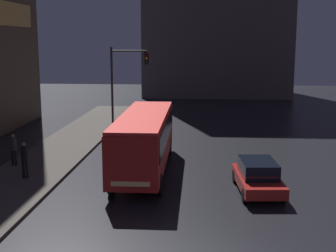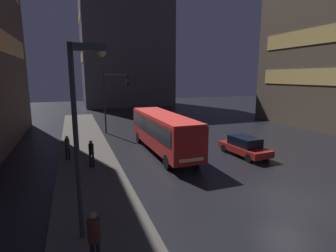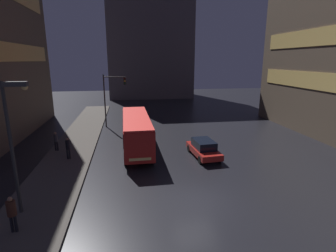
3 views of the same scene
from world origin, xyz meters
name	(u,v)px [view 2 (image 2 of 3)]	position (x,y,z in m)	size (l,w,h in m)	color
ground_plane	(288,200)	(0.00, 0.00, 0.00)	(120.00, 120.00, 0.00)	black
sidewalk_left	(88,160)	(-9.00, 10.00, 0.07)	(4.00, 48.00, 0.15)	#47423D
building_far_backdrop	(126,43)	(1.58, 47.74, 12.96)	(18.07, 12.00, 25.91)	#423D47
bus_near	(163,129)	(-3.08, 10.08, 1.93)	(2.53, 10.49, 3.12)	#AD1E19
car_taxi	(244,146)	(2.55, 7.10, 0.76)	(2.15, 4.44, 1.49)	maroon
pedestrian_near	(67,146)	(-10.33, 10.29, 1.17)	(0.46, 0.46, 1.75)	black
pedestrian_mid	(94,234)	(-9.40, -1.64, 1.27)	(0.55, 0.55, 1.84)	black
pedestrian_far	(91,152)	(-8.82, 7.99, 1.21)	(0.46, 0.46, 1.82)	black
traffic_light_main	(113,93)	(-5.65, 19.15, 4.33)	(2.75, 0.35, 6.49)	#2D2D2D
street_lamp_sidewalk	(82,112)	(-9.49, 0.12, 4.86)	(1.25, 0.36, 7.03)	#2D2D2D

